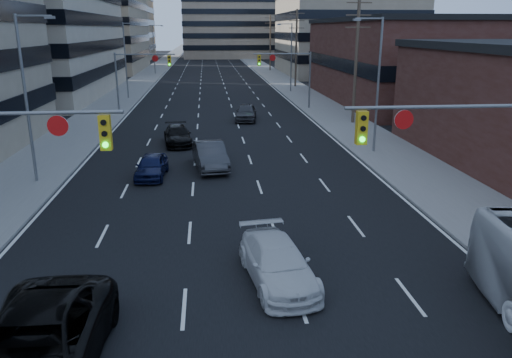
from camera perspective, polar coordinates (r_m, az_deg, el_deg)
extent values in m
cube|color=black|center=(137.93, -5.39, 13.27)|extent=(18.00, 300.00, 0.02)
cube|color=slate|center=(138.33, -10.28, 13.11)|extent=(5.00, 300.00, 0.15)
cube|color=slate|center=(138.48, -0.49, 13.38)|extent=(5.00, 300.00, 0.15)
cube|color=gray|center=(110.13, -18.45, 15.81)|extent=(20.00, 30.00, 16.00)
cube|color=#472119|center=(62.95, 18.15, 12.54)|extent=(20.00, 30.00, 9.00)
cube|color=gray|center=(99.14, 9.90, 15.80)|extent=(22.00, 28.00, 14.00)
cube|color=#ADA089|center=(150.16, -16.76, 16.76)|extent=(24.00, 24.00, 20.00)
cube|color=gray|center=(141.58, 8.11, 15.69)|extent=(22.00, 22.00, 12.00)
cylinder|color=slate|center=(16.91, -25.92, 6.77)|extent=(6.50, 0.12, 0.12)
cube|color=gold|center=(16.30, -16.84, 5.09)|extent=(0.35, 0.28, 1.10)
cylinder|color=black|center=(16.08, -17.04, 6.19)|extent=(0.18, 0.06, 0.18)
cylinder|color=black|center=(16.15, -16.94, 4.97)|extent=(0.18, 0.06, 0.18)
cylinder|color=#0CE526|center=(16.22, -16.83, 3.76)|extent=(0.18, 0.06, 0.18)
cylinder|color=white|center=(16.56, -21.70, 5.67)|extent=(0.64, 0.06, 0.64)
cylinder|color=slate|center=(17.63, 20.42, 7.74)|extent=(6.50, 0.12, 0.12)
cube|color=gold|center=(16.76, 11.97, 5.75)|extent=(0.35, 0.28, 1.10)
cylinder|color=black|center=(16.55, 12.21, 6.83)|extent=(0.18, 0.06, 0.18)
cylinder|color=black|center=(16.61, 12.13, 5.64)|extent=(0.18, 0.06, 0.18)
cylinder|color=#0CE526|center=(16.68, 12.06, 4.46)|extent=(0.18, 0.06, 0.18)
cylinder|color=white|center=(17.16, 16.54, 6.52)|extent=(0.64, 0.06, 0.64)
cylinder|color=slate|center=(53.72, -15.61, 10.55)|extent=(0.18, 0.18, 6.00)
cylinder|color=slate|center=(53.09, -12.57, 13.73)|extent=(6.00, 0.12, 0.12)
cube|color=gold|center=(52.90, -9.87, 13.17)|extent=(0.35, 0.28, 1.10)
cylinder|color=black|center=(52.72, -9.91, 13.53)|extent=(0.18, 0.06, 0.18)
cylinder|color=black|center=(52.74, -9.89, 13.15)|extent=(0.18, 0.06, 0.18)
cylinder|color=#0CE526|center=(52.77, -9.87, 12.78)|extent=(0.18, 0.06, 0.18)
cylinder|color=white|center=(52.97, -11.44, 13.36)|extent=(0.64, 0.06, 0.64)
cylinder|color=slate|center=(54.06, 6.16, 11.10)|extent=(0.18, 0.18, 6.00)
cylinder|color=slate|center=(53.33, 3.00, 14.11)|extent=(6.00, 0.12, 0.12)
cube|color=gold|center=(53.06, 0.36, 13.41)|extent=(0.35, 0.28, 1.10)
cylinder|color=black|center=(52.89, 0.38, 13.78)|extent=(0.18, 0.06, 0.18)
cylinder|color=black|center=(52.90, 0.38, 13.40)|extent=(0.18, 0.06, 0.18)
cylinder|color=#0CE526|center=(52.93, 0.38, 13.03)|extent=(0.18, 0.06, 0.18)
cylinder|color=white|center=(53.18, 1.91, 13.68)|extent=(0.64, 0.06, 0.64)
cylinder|color=#4C3D2D|center=(45.70, 11.36, 13.00)|extent=(0.28, 0.28, 11.00)
cube|color=#4C3D2D|center=(45.66, 11.73, 19.14)|extent=(2.20, 0.10, 0.10)
cube|color=#4C3D2D|center=(45.63, 11.65, 17.88)|extent=(2.20, 0.10, 0.10)
cube|color=#4C3D2D|center=(45.61, 11.57, 16.63)|extent=(2.20, 0.10, 0.10)
cylinder|color=#4C3D2D|center=(74.89, 4.61, 14.61)|extent=(0.28, 0.28, 11.00)
cube|color=#4C3D2D|center=(74.87, 4.70, 18.35)|extent=(2.20, 0.10, 0.10)
cube|color=#4C3D2D|center=(74.85, 4.68, 17.59)|extent=(2.20, 0.10, 0.10)
cube|color=#4C3D2D|center=(74.84, 4.66, 16.82)|extent=(2.20, 0.10, 0.10)
cylinder|color=#4C3D2D|center=(104.55, 1.63, 15.25)|extent=(0.28, 0.28, 11.00)
cube|color=#4C3D2D|center=(104.53, 1.66, 17.93)|extent=(2.20, 0.10, 0.10)
cube|color=#4C3D2D|center=(104.52, 1.65, 17.39)|extent=(2.20, 0.10, 0.10)
cube|color=#4C3D2D|center=(104.51, 1.65, 16.84)|extent=(2.20, 0.10, 0.10)
cylinder|color=slate|center=(29.53, -24.76, 7.95)|extent=(0.16, 0.16, 9.00)
cylinder|color=slate|center=(29.02, -24.11, 16.67)|extent=(1.80, 0.10, 0.10)
cube|color=slate|center=(28.79, -22.51, 16.69)|extent=(0.50, 0.22, 0.14)
cylinder|color=slate|center=(63.52, -14.67, 12.85)|extent=(0.16, 0.16, 9.00)
cylinder|color=slate|center=(63.29, -14.14, 16.87)|extent=(1.80, 0.10, 0.10)
cube|color=slate|center=(63.18, -13.38, 16.85)|extent=(0.50, 0.22, 0.14)
cylinder|color=slate|center=(98.22, -11.59, 14.25)|extent=(0.16, 0.16, 9.00)
cylinder|color=slate|center=(98.07, -11.20, 16.84)|extent=(1.80, 0.10, 0.10)
cube|color=slate|center=(98.00, -10.71, 16.82)|extent=(0.50, 0.22, 0.14)
cylinder|color=slate|center=(34.83, 13.77, 10.11)|extent=(0.16, 0.16, 9.00)
cylinder|color=slate|center=(34.34, 12.81, 17.46)|extent=(1.80, 0.10, 0.10)
cube|color=slate|center=(34.10, 11.46, 17.41)|extent=(0.50, 0.22, 0.14)
cylinder|color=slate|center=(68.74, 4.05, 13.60)|extent=(0.16, 0.16, 9.00)
cylinder|color=slate|center=(68.50, 3.35, 17.28)|extent=(1.80, 0.10, 0.10)
cube|color=slate|center=(68.38, 2.66, 17.22)|extent=(0.50, 0.22, 0.14)
imported|color=black|center=(13.72, -23.93, -17.27)|extent=(3.08, 6.48, 1.79)
imported|color=silver|center=(17.05, 2.48, -9.54)|extent=(2.61, 5.05, 1.40)
imported|color=#0D1236|center=(29.39, -11.84, 1.47)|extent=(1.84, 4.07, 1.36)
imported|color=#333335|center=(30.73, -5.25, 2.69)|extent=(2.35, 5.10, 1.62)
imported|color=black|center=(37.55, -8.95, 4.94)|extent=(2.44, 4.90, 1.37)
imported|color=#38383B|center=(47.09, -1.15, 7.65)|extent=(2.43, 4.85, 1.59)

